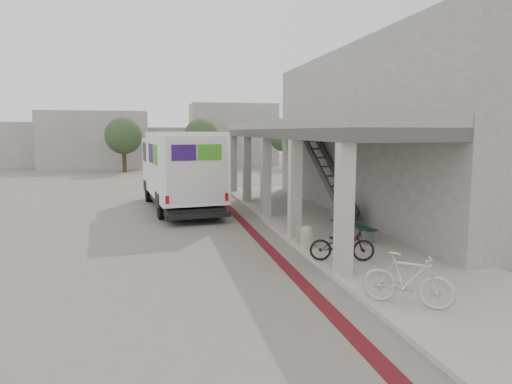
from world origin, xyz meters
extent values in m
plane|color=#6B655B|center=(0.00, 0.00, 0.00)|extent=(120.00, 120.00, 0.00)
cube|color=#521015|center=(1.00, 2.00, 0.01)|extent=(0.35, 40.00, 0.01)
cube|color=#A09A8F|center=(4.00, 0.00, 0.06)|extent=(4.40, 28.00, 0.12)
cube|color=gray|center=(7.35, 4.50, 3.50)|extent=(4.30, 17.00, 7.00)
cube|color=#494644|center=(3.60, 4.50, 3.50)|extent=(3.40, 16.90, 0.35)
cube|color=gray|center=(3.60, 4.50, 3.85)|extent=(3.40, 16.90, 0.35)
cube|color=gray|center=(-8.00, 34.00, 2.75)|extent=(10.00, 6.00, 5.50)
cube|color=gray|center=(-1.00, 38.00, 2.00)|extent=(8.00, 6.00, 4.00)
cube|color=gray|center=(6.00, 36.00, 3.25)|extent=(9.00, 6.00, 6.50)
cube|color=gray|center=(-14.00, 37.00, 2.25)|extent=(7.00, 5.00, 4.50)
cylinder|color=#38281C|center=(-5.00, 28.00, 1.20)|extent=(0.36, 0.36, 2.40)
sphere|color=#283E24|center=(-5.00, 28.00, 3.20)|extent=(3.20, 3.20, 3.20)
cylinder|color=#38281C|center=(2.00, 30.00, 1.20)|extent=(0.36, 0.36, 2.40)
sphere|color=#283E24|center=(2.00, 30.00, 3.20)|extent=(3.20, 3.20, 3.20)
cylinder|color=#38281C|center=(10.00, 29.00, 1.20)|extent=(0.36, 0.36, 2.40)
sphere|color=#283E24|center=(10.00, 29.00, 3.20)|extent=(3.20, 3.20, 3.20)
cube|color=black|center=(-1.24, 7.48, 0.44)|extent=(3.17, 7.89, 0.33)
cube|color=white|center=(-1.13, 6.50, 2.14)|extent=(3.27, 5.97, 2.85)
cube|color=white|center=(-1.56, 10.26, 1.97)|extent=(2.85, 2.37, 2.52)
cube|color=white|center=(-1.69, 11.40, 1.04)|extent=(2.47, 0.93, 0.88)
cube|color=black|center=(-1.66, 11.13, 2.58)|extent=(2.46, 0.81, 1.15)
cube|color=black|center=(-0.79, 3.56, 0.38)|extent=(2.54, 0.56, 0.20)
cube|color=#2E135A|center=(-2.53, 7.11, 2.63)|extent=(0.20, 1.53, 0.82)
cube|color=#409520|center=(-2.34, 5.48, 2.63)|extent=(0.20, 1.53, 0.82)
cube|color=#2E135A|center=(-1.29, 3.58, 2.80)|extent=(0.93, 0.14, 0.60)
cube|color=#409520|center=(-0.31, 3.69, 2.80)|extent=(0.93, 0.14, 0.60)
cylinder|color=black|center=(-2.71, 10.18, 0.49)|extent=(0.42, 1.02, 0.99)
cylinder|color=black|center=(-0.42, 10.44, 0.49)|extent=(0.42, 1.02, 0.99)
cylinder|color=black|center=(-2.13, 5.17, 0.49)|extent=(0.42, 1.02, 0.99)
cylinder|color=black|center=(0.15, 5.43, 0.49)|extent=(0.42, 1.02, 0.99)
cube|color=slate|center=(4.07, -0.92, 0.33)|extent=(0.42, 0.17, 0.41)
cube|color=slate|center=(3.72, 0.68, 0.33)|extent=(0.42, 0.17, 0.41)
cube|color=#103126|center=(3.75, -0.15, 0.56)|extent=(0.54, 1.94, 0.05)
cube|color=#103126|center=(3.90, -0.12, 0.56)|extent=(0.54, 1.94, 0.05)
cube|color=#103126|center=(4.04, -0.09, 0.56)|extent=(0.54, 1.94, 0.05)
cylinder|color=tan|center=(2.10, -0.83, 0.34)|extent=(0.43, 0.43, 0.43)
sphere|color=tan|center=(2.10, -0.83, 0.55)|extent=(0.43, 0.43, 0.43)
cylinder|color=gray|center=(2.10, -0.26, 0.31)|extent=(0.37, 0.37, 0.37)
sphere|color=gray|center=(2.10, -0.26, 0.49)|extent=(0.37, 0.37, 0.37)
cube|color=slate|center=(4.30, 1.61, 0.64)|extent=(0.60, 0.72, 1.04)
imported|color=black|center=(2.50, -2.50, 0.57)|extent=(1.83, 1.04, 0.91)
imported|color=#BEB5A6|center=(2.50, -5.77, 0.66)|extent=(1.72, 1.50, 1.08)
camera|label=1|loc=(-2.34, -13.67, 3.59)|focal=32.00mm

